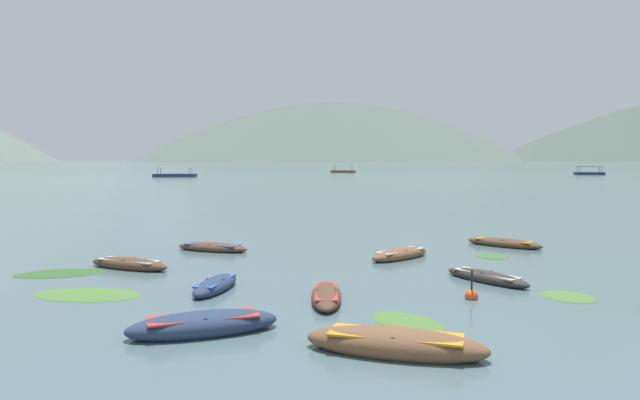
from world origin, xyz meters
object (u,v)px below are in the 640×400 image
Objects in this scene: rowboat_8 at (395,344)px; ferry_2 at (175,175)px; ferry_0 at (343,171)px; mooring_buoy at (471,296)px; rowboat_3 at (215,285)px; rowboat_7 at (203,325)px; rowboat_9 at (129,264)px; rowboat_4 at (400,254)px; rowboat_0 at (212,247)px; rowboat_2 at (504,243)px; rowboat_6 at (326,296)px; ferry_1 at (589,173)px; rowboat_1 at (487,277)px.

ferry_2 is at bearing 105.19° from rowboat_8.
rowboat_8 is 0.52× the size of ferry_0.
rowboat_3 is at bearing 170.64° from mooring_buoy.
rowboat_7 is (0.46, -4.65, 0.05)m from rowboat_3.
rowboat_4 is at bearing 10.35° from rowboat_9.
ferry_0 is at bearing 84.22° from rowboat_0.
rowboat_9 is at bearing -77.70° from ferry_2.
rowboat_2 is 18.49m from rowboat_7.
rowboat_9 is at bearing 156.93° from mooring_buoy.
rowboat_7 is at bearing -81.42° from rowboat_0.
rowboat_9 is (-9.02, 10.07, -0.05)m from rowboat_8.
rowboat_7 is (1.92, -12.76, 0.06)m from rowboat_0.
rowboat_8 is 4.16× the size of mooring_buoy.
rowboat_6 is 0.43× the size of ferry_1.
rowboat_6 is at bearing 106.06° from rowboat_8.
ferry_0 is 72.38m from ferry_1.
ferry_0 and ferry_1 have the same top height.
rowboat_6 is (3.62, -1.45, -0.01)m from rowboat_3.
rowboat_6 is 0.81× the size of rowboat_8.
rowboat_7 is at bearing -76.56° from ferry_2.
ferry_1 reaches higher than rowboat_0.
ferry_2 is (-28.21, 113.36, 0.29)m from rowboat_0.
ferry_2 is at bearing 107.10° from mooring_buoy.
ferry_2 is (-44.08, -43.49, -0.00)m from ferry_0.
ferry_1 is at bearing 60.79° from rowboat_6.
ferry_0 reaches higher than rowboat_7.
rowboat_3 is at bearing -76.27° from ferry_2.
mooring_buoy reaches higher than rowboat_1.
rowboat_8 reaches higher than rowboat_6.
mooring_buoy reaches higher than rowboat_3.
ferry_1 is (77.97, 139.48, 0.29)m from rowboat_6.
rowboat_0 reaches higher than rowboat_1.
rowboat_7 reaches higher than rowboat_3.
rowboat_4 is at bearing -92.64° from ferry_0.
ferry_0 is at bearing 44.61° from ferry_2.
rowboat_6 is at bearing 45.45° from rowboat_7.
rowboat_0 is at bearing -76.02° from ferry_2.
rowboat_0 is at bearing -95.78° from ferry_0.
rowboat_9 is (-2.57, -4.27, 0.01)m from rowboat_0.
mooring_buoy is at bearing -23.07° from rowboat_9.
rowboat_4 is at bearing 64.73° from rowboat_6.
rowboat_3 is 165.58m from ferry_0.
rowboat_9 is (-4.03, 3.83, 0.00)m from rowboat_3.
ferry_2 reaches higher than mooring_buoy.
ferry_1 is (74.52, 132.17, 0.27)m from rowboat_4.
rowboat_1 is 1.02× the size of rowboat_4.
rowboat_8 is at bearing -48.13° from rowboat_9.
ferry_1 and ferry_2 have the same top height.
rowboat_3 reaches higher than rowboat_2.
ferry_0 is (5.04, 163.80, 0.30)m from rowboat_1.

